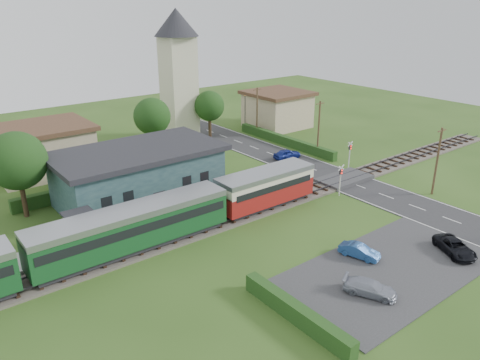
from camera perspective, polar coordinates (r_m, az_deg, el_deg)
ground at (r=44.48m, az=6.18°, el=-3.72°), size 120.00×120.00×0.00m
railway_track at (r=45.75m, az=4.45°, el=-2.77°), size 76.00×3.20×0.49m
road at (r=51.44m, az=14.25°, el=-0.71°), size 6.00×70.00×0.05m
car_park at (r=36.74m, az=17.68°, el=-10.36°), size 17.00×9.00×0.08m
crossing_deck at (r=52.51m, az=12.58°, el=0.13°), size 6.20×3.40×0.45m
platform at (r=42.75m, az=-8.51°, el=-4.59°), size 30.00×3.00×0.45m
equipment_hut at (r=39.27m, az=-18.82°, el=-5.53°), size 2.30×2.30×2.55m
station_building at (r=46.57m, az=-12.23°, el=0.66°), size 16.00×9.00×5.30m
train at (r=36.28m, az=-17.51°, el=-6.88°), size 43.20×2.90×3.40m
church_tower at (r=66.34m, az=-7.58°, el=13.73°), size 6.00×6.00×17.60m
house_west at (r=57.56m, az=-22.97°, el=3.50°), size 10.80×8.80×5.50m
house_east at (r=73.29m, az=4.58°, el=8.65°), size 8.80×8.80×5.50m
hedge_carpark at (r=30.14m, az=6.91°, el=-15.79°), size 0.80×9.00×1.20m
hedge_roadside at (r=64.34m, az=5.49°, el=4.81°), size 0.80×18.00×1.20m
hedge_station at (r=51.14m, az=-14.31°, el=-0.10°), size 22.00×0.80×1.30m
tree_a at (r=45.48m, az=-25.55°, el=2.11°), size 5.20×5.20×8.00m
tree_b at (r=59.62m, az=-10.67°, el=7.62°), size 4.60×4.60×7.34m
tree_c at (r=66.37m, az=-3.75°, el=8.99°), size 4.20×4.20×6.78m
utility_pole_b at (r=50.57m, az=22.90°, el=2.20°), size 1.40×0.22×7.00m
utility_pole_c at (r=59.49m, az=9.57°, el=6.28°), size 1.40×0.22×7.00m
utility_pole_d at (r=67.91m, az=2.09°, el=8.41°), size 1.40×0.22×7.00m
crossing_signal_near at (r=47.80m, az=12.17°, el=0.50°), size 0.84×0.28×3.28m
crossing_signal_far at (r=55.97m, az=13.25°, el=3.47°), size 0.84×0.28×3.28m
streetlamp_east at (r=72.92m, az=0.63°, el=8.84°), size 0.30×0.30×5.15m
car_on_road at (r=58.51m, az=5.77°, el=3.18°), size 3.70×1.86×1.21m
car_park_blue at (r=37.43m, az=14.34°, el=-8.38°), size 1.93×3.30×1.03m
car_park_silver at (r=33.28m, az=15.56°, el=-12.54°), size 2.92×3.86×1.04m
car_park_dark at (r=40.41m, az=24.73°, el=-7.42°), size 3.41×4.31×1.09m
pedestrian_near at (r=45.03m, az=-2.61°, el=-1.49°), size 0.70×0.54×1.70m
pedestrian_far at (r=39.81m, az=-15.03°, el=-5.51°), size 0.61×0.78×1.60m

